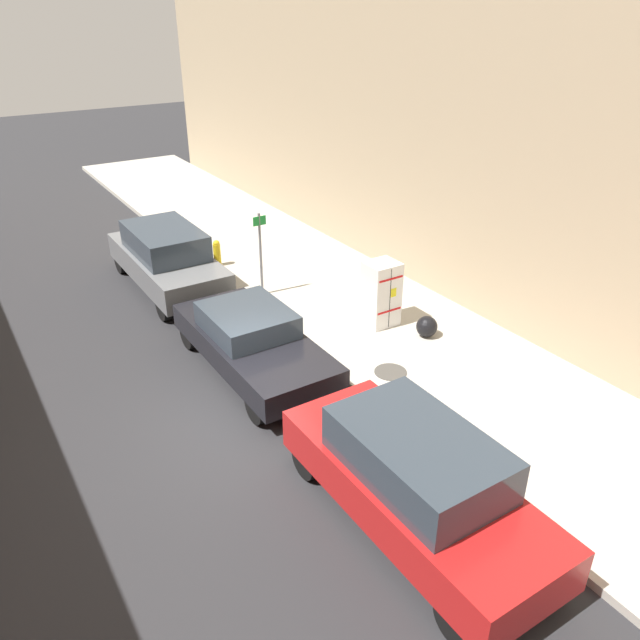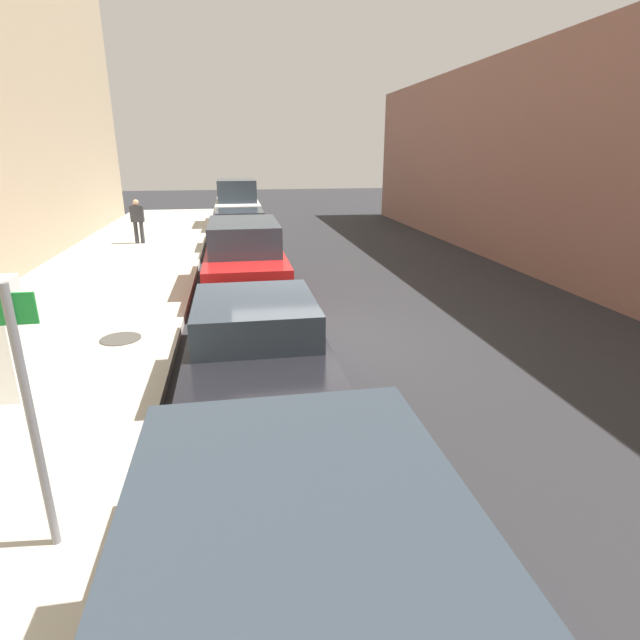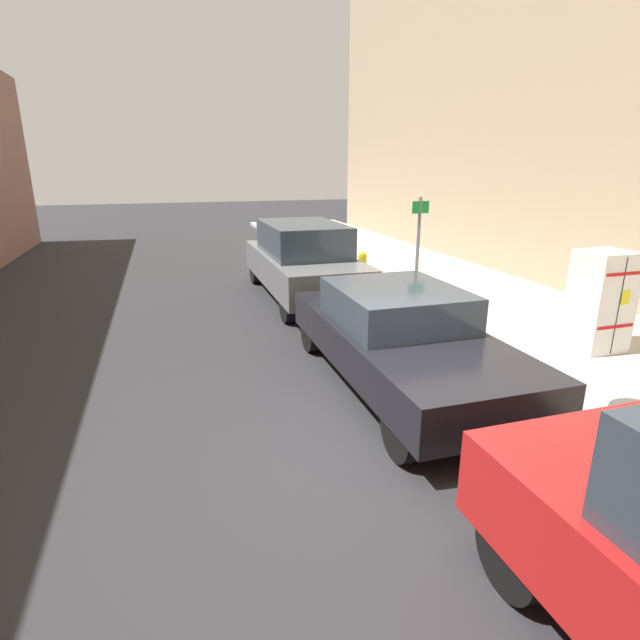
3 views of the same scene
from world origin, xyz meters
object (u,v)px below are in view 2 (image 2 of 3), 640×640
at_px(parked_sedan_silver, 240,229).
at_px(parked_van_white, 237,204).
at_px(pedestrian_walking_far, 138,219).
at_px(street_sign_post, 29,407).
at_px(parked_sedan_dark, 256,340).
at_px(parked_suv_red, 245,256).

height_order(parked_sedan_silver, parked_van_white, parked_van_white).
bearing_deg(pedestrian_walking_far, parked_van_white, 117.71).
xyz_separation_m(pedestrian_walking_far, parked_van_white, (3.62, 4.56, 0.02)).
height_order(pedestrian_walking_far, parked_sedan_silver, pedestrian_walking_far).
bearing_deg(parked_sedan_silver, street_sign_post, -97.51).
distance_m(parked_sedan_dark, parked_suv_red, 5.40).
xyz_separation_m(pedestrian_walking_far, parked_sedan_silver, (3.62, -1.17, -0.30)).
height_order(parked_suv_red, parked_sedan_silver, parked_suv_red).
height_order(street_sign_post, parked_sedan_dark, street_sign_post).
bearing_deg(parked_suv_red, street_sign_post, -102.35).
relative_size(pedestrian_walking_far, parked_suv_red, 0.33).
bearing_deg(pedestrian_walking_far, street_sign_post, -17.29).
bearing_deg(parked_sedan_silver, parked_van_white, 90.00).
height_order(street_sign_post, pedestrian_walking_far, street_sign_post).
xyz_separation_m(pedestrian_walking_far, parked_suv_red, (3.62, -6.76, -0.16)).
distance_m(parked_sedan_silver, parked_van_white, 5.74).
bearing_deg(parked_sedan_dark, street_sign_post, -121.16).
bearing_deg(parked_sedan_dark, parked_suv_red, 90.00).
bearing_deg(parked_sedan_silver, pedestrian_walking_far, 162.13).
distance_m(street_sign_post, parked_suv_red, 8.68).
height_order(pedestrian_walking_far, parked_sedan_dark, pedestrian_walking_far).
bearing_deg(parked_suv_red, parked_sedan_silver, 90.00).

